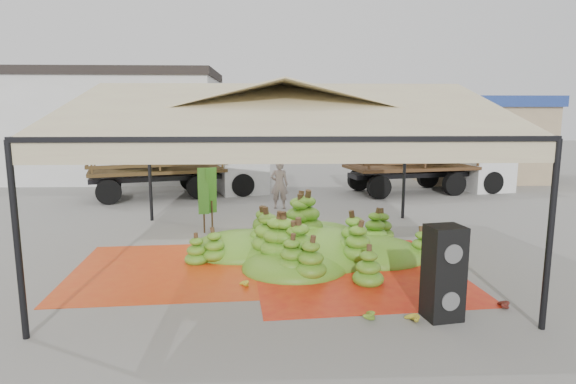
{
  "coord_description": "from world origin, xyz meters",
  "views": [
    {
      "loc": [
        -0.31,
        -10.98,
        3.4
      ],
      "look_at": [
        0.2,
        1.5,
        1.3
      ],
      "focal_mm": 30.0,
      "sensor_mm": 36.0,
      "label": 1
    }
  ],
  "objects_px": {
    "vendor": "(279,184)",
    "truck_left": "(187,159)",
    "speaker_stack": "(444,273)",
    "truck_right": "(435,157)",
    "banana_heap": "(310,229)"
  },
  "relations": [
    {
      "from": "vendor",
      "to": "truck_left",
      "type": "bearing_deg",
      "value": -34.49
    },
    {
      "from": "speaker_stack",
      "to": "truck_right",
      "type": "xyz_separation_m",
      "value": [
        4.23,
        12.65,
        0.69
      ]
    },
    {
      "from": "banana_heap",
      "to": "vendor",
      "type": "distance_m",
      "value": 5.63
    },
    {
      "from": "truck_right",
      "to": "vendor",
      "type": "bearing_deg",
      "value": -165.23
    },
    {
      "from": "banana_heap",
      "to": "vendor",
      "type": "relative_size",
      "value": 3.45
    },
    {
      "from": "vendor",
      "to": "truck_left",
      "type": "distance_m",
      "value": 4.74
    },
    {
      "from": "banana_heap",
      "to": "truck_right",
      "type": "distance_m",
      "value": 10.85
    },
    {
      "from": "vendor",
      "to": "truck_left",
      "type": "xyz_separation_m",
      "value": [
        -3.7,
        2.9,
        0.61
      ]
    },
    {
      "from": "vendor",
      "to": "truck_left",
      "type": "relative_size",
      "value": 0.23
    },
    {
      "from": "speaker_stack",
      "to": "vendor",
      "type": "distance_m",
      "value": 9.62
    },
    {
      "from": "vendor",
      "to": "truck_right",
      "type": "height_order",
      "value": "truck_right"
    },
    {
      "from": "vendor",
      "to": "truck_left",
      "type": "height_order",
      "value": "truck_left"
    },
    {
      "from": "speaker_stack",
      "to": "truck_left",
      "type": "height_order",
      "value": "truck_left"
    },
    {
      "from": "banana_heap",
      "to": "truck_left",
      "type": "bearing_deg",
      "value": 116.94
    },
    {
      "from": "vendor",
      "to": "speaker_stack",
      "type": "bearing_deg",
      "value": 108.56
    }
  ]
}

